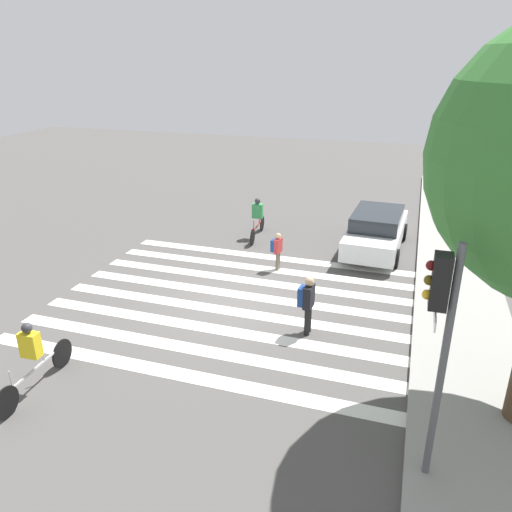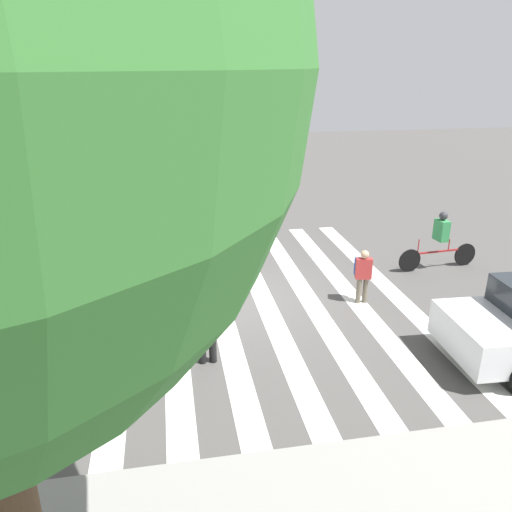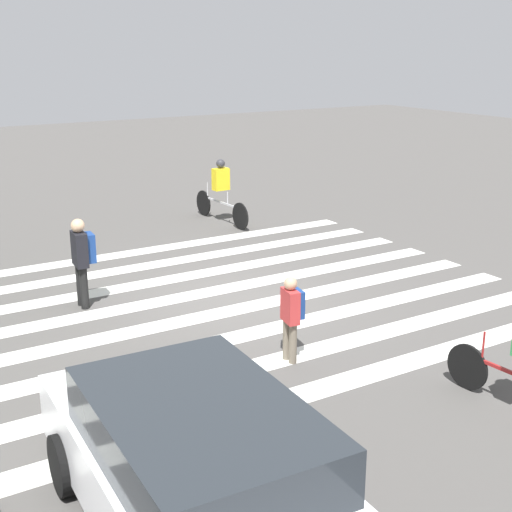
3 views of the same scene
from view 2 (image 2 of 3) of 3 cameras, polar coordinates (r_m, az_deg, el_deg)
The scene contains 6 objects.
ground_plane at distance 11.66m, azimuth -1.68°, elevation -5.10°, with size 60.00×60.00×0.00m, color #4C4947.
crosswalk_stripes at distance 11.66m, azimuth -1.68°, elevation -5.08°, with size 7.75×10.00×0.01m.
pedestrian_adult_tall_backpack at distance 9.02m, azimuth -5.75°, elevation -6.90°, with size 0.45×0.38×1.57m.
pedestrian_adult_yellow_jacket at distance 11.53m, azimuth 12.10°, elevation -1.81°, with size 0.38×0.33×1.28m.
cyclist_far_lane at distance 14.03m, azimuth -24.36°, elevation 1.38°, with size 2.47×0.41×1.62m.
cyclist_near_curb at distance 14.02m, azimuth 20.32°, elevation 1.93°, with size 2.31×0.42×1.58m.
Camera 2 is at (1.55, 10.36, 5.12)m, focal length 35.00 mm.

